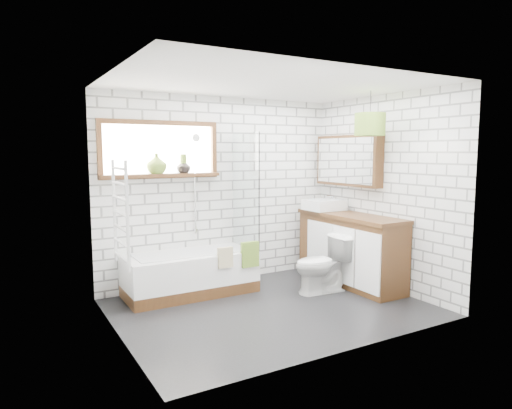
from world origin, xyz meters
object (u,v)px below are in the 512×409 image
vanity (350,249)px  toilet (322,264)px  pendant (370,124)px  bathtub (190,273)px  basin (324,205)px

vanity → toilet: size_ratio=2.30×
pendant → toilet: bearing=142.9°
vanity → pendant: size_ratio=4.53×
bathtub → vanity: (2.04, -0.64, 0.22)m
basin → toilet: (-0.51, -0.62, -0.66)m
bathtub → toilet: 1.66m
vanity → basin: basin is taller
toilet → pendant: 1.82m
bathtub → toilet: toilet is taller
pendant → bathtub: bearing=150.1°
bathtub → basin: size_ratio=3.22×
vanity → basin: (-0.06, 0.50, 0.55)m
toilet → pendant: size_ratio=1.97×
bathtub → vanity: vanity is taller
basin → vanity: bearing=-83.2°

